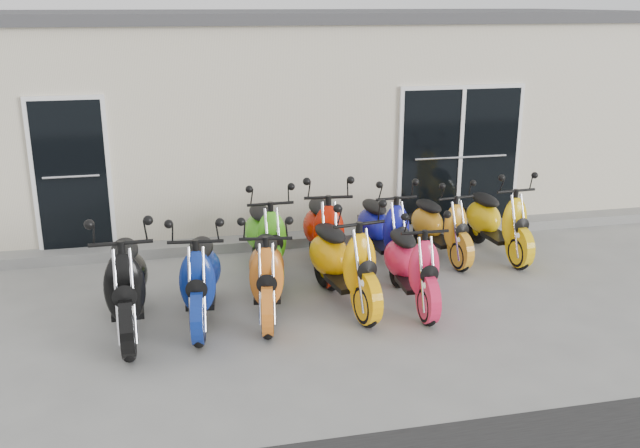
# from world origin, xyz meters

# --- Properties ---
(ground) EXTENTS (80.00, 80.00, 0.00)m
(ground) POSITION_xyz_m (0.00, 0.00, 0.00)
(ground) COLOR gray
(ground) RESTS_ON ground
(building) EXTENTS (14.00, 6.00, 3.20)m
(building) POSITION_xyz_m (0.00, 5.20, 1.60)
(building) COLOR beige
(building) RESTS_ON ground
(roof_cap) EXTENTS (14.20, 6.20, 0.16)m
(roof_cap) POSITION_xyz_m (0.00, 5.20, 3.28)
(roof_cap) COLOR #3F3F42
(roof_cap) RESTS_ON building
(front_step) EXTENTS (14.00, 0.40, 0.15)m
(front_step) POSITION_xyz_m (0.00, 2.02, 0.07)
(front_step) COLOR gray
(front_step) RESTS_ON ground
(door_left) EXTENTS (1.07, 0.08, 2.22)m
(door_left) POSITION_xyz_m (-3.20, 2.17, 1.26)
(door_left) COLOR black
(door_left) RESTS_ON front_step
(door_right) EXTENTS (2.02, 0.08, 2.22)m
(door_right) POSITION_xyz_m (2.60, 2.17, 1.26)
(door_right) COLOR black
(door_right) RESTS_ON front_step
(scooter_front_black) EXTENTS (0.78, 2.02, 1.48)m
(scooter_front_black) POSITION_xyz_m (-2.43, -0.51, 0.74)
(scooter_front_black) COLOR black
(scooter_front_black) RESTS_ON ground
(scooter_front_blue) EXTENTS (0.88, 1.92, 1.37)m
(scooter_front_blue) POSITION_xyz_m (-1.62, -0.41, 0.68)
(scooter_front_blue) COLOR navy
(scooter_front_blue) RESTS_ON ground
(scooter_front_orange_a) EXTENTS (0.91, 1.88, 1.33)m
(scooter_front_orange_a) POSITION_xyz_m (-0.86, -0.40, 0.67)
(scooter_front_orange_a) COLOR orange
(scooter_front_orange_a) RESTS_ON ground
(scooter_front_orange_b) EXTENTS (0.99, 2.01, 1.42)m
(scooter_front_orange_b) POSITION_xyz_m (0.08, -0.32, 0.71)
(scooter_front_orange_b) COLOR #FFAB06
(scooter_front_orange_b) RESTS_ON ground
(scooter_front_red) EXTENTS (0.68, 1.77, 1.30)m
(scooter_front_red) POSITION_xyz_m (0.88, -0.49, 0.65)
(scooter_front_red) COLOR #E91F4D
(scooter_front_red) RESTS_ON ground
(scooter_back_green) EXTENTS (0.72, 1.87, 1.37)m
(scooter_back_green) POSITION_xyz_m (-0.68, 0.87, 0.68)
(scooter_back_green) COLOR #47B01B
(scooter_back_green) RESTS_ON ground
(scooter_back_red) EXTENTS (0.89, 2.01, 1.44)m
(scooter_back_red) POSITION_xyz_m (0.10, 0.83, 0.72)
(scooter_back_red) COLOR #B31502
(scooter_back_red) RESTS_ON ground
(scooter_back_blue) EXTENTS (0.77, 1.83, 1.32)m
(scooter_back_blue) POSITION_xyz_m (0.98, 0.91, 0.66)
(scooter_back_blue) COLOR #121590
(scooter_back_blue) RESTS_ON ground
(scooter_back_yellow) EXTENTS (0.82, 1.73, 1.23)m
(scooter_back_yellow) POSITION_xyz_m (1.83, 0.97, 0.61)
(scooter_back_yellow) COLOR orange
(scooter_back_yellow) RESTS_ON ground
(scooter_back_extra) EXTENTS (0.77, 1.83, 1.32)m
(scooter_back_extra) POSITION_xyz_m (2.68, 0.91, 0.66)
(scooter_back_extra) COLOR yellow
(scooter_back_extra) RESTS_ON ground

